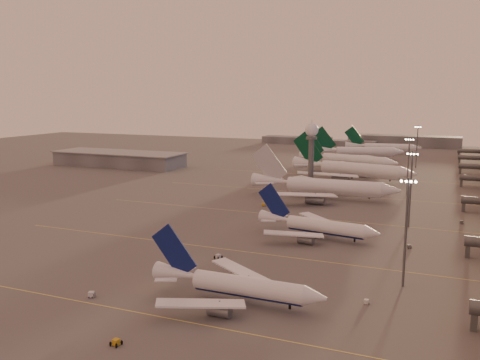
% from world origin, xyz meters
% --- Properties ---
extents(ground, '(700.00, 700.00, 0.00)m').
position_xyz_m(ground, '(0.00, 0.00, 0.00)').
color(ground, '#5C5959').
rests_on(ground, ground).
extents(taxiway_markings, '(180.00, 185.25, 0.02)m').
position_xyz_m(taxiway_markings, '(30.00, 56.00, 0.01)').
color(taxiway_markings, '#E9D452').
rests_on(taxiway_markings, ground).
extents(hangar, '(82.00, 27.00, 8.50)m').
position_xyz_m(hangar, '(-120.00, 140.00, 4.32)').
color(hangar, slate).
rests_on(hangar, ground).
extents(radar_tower, '(6.40, 6.40, 31.10)m').
position_xyz_m(radar_tower, '(5.00, 120.00, 20.95)').
color(radar_tower, '#55585D').
rests_on(radar_tower, ground).
extents(mast_a, '(3.60, 0.56, 25.00)m').
position_xyz_m(mast_a, '(58.00, 0.00, 13.74)').
color(mast_a, '#55585D').
rests_on(mast_a, ground).
extents(mast_b, '(3.60, 0.56, 25.00)m').
position_xyz_m(mast_b, '(55.00, 55.00, 13.74)').
color(mast_b, '#55585D').
rests_on(mast_b, ground).
extents(mast_c, '(3.60, 0.56, 25.00)m').
position_xyz_m(mast_c, '(50.00, 110.00, 13.74)').
color(mast_c, '#55585D').
rests_on(mast_c, ground).
extents(mast_d, '(3.60, 0.56, 25.00)m').
position_xyz_m(mast_d, '(48.00, 200.00, 13.74)').
color(mast_d, '#55585D').
rests_on(mast_d, ground).
extents(distant_horizon, '(165.00, 37.50, 9.00)m').
position_xyz_m(distant_horizon, '(2.62, 325.14, 3.89)').
color(distant_horizon, slate).
rests_on(distant_horizon, ground).
extents(narrowbody_near, '(39.35, 31.45, 15.39)m').
position_xyz_m(narrowbody_near, '(26.60, -22.89, 3.12)').
color(narrowbody_near, white).
rests_on(narrowbody_near, ground).
extents(narrowbody_mid, '(39.39, 31.22, 15.45)m').
position_xyz_m(narrowbody_mid, '(30.33, 31.08, 3.13)').
color(narrowbody_mid, white).
rests_on(narrowbody_mid, ground).
extents(widebody_white, '(62.93, 50.41, 22.13)m').
position_xyz_m(widebody_white, '(18.57, 89.55, 3.84)').
color(widebody_white, white).
rests_on(widebody_white, ground).
extents(greentail_a, '(65.37, 52.25, 24.04)m').
position_xyz_m(greentail_a, '(21.04, 140.65, 4.25)').
color(greentail_a, white).
rests_on(greentail_a, ground).
extents(greentail_b, '(60.62, 48.41, 22.38)m').
position_xyz_m(greentail_b, '(11.12, 179.74, 3.95)').
color(greentail_b, white).
rests_on(greentail_b, ground).
extents(greentail_c, '(59.12, 47.06, 22.09)m').
position_xyz_m(greentail_c, '(9.77, 227.03, 3.90)').
color(greentail_c, white).
rests_on(greentail_c, ground).
extents(greentail_d, '(54.96, 44.17, 19.99)m').
position_xyz_m(greentail_d, '(20.79, 267.01, 3.53)').
color(greentail_d, white).
rests_on(greentail_d, ground).
extents(gsv_truck_a, '(6.49, 4.35, 2.47)m').
position_xyz_m(gsv_truck_a, '(-2.64, -32.11, 1.26)').
color(gsv_truck_a, silver).
rests_on(gsv_truck_a, ground).
extents(gsv_tug_near, '(2.65, 3.94, 1.06)m').
position_xyz_m(gsv_tug_near, '(14.64, -47.86, 0.54)').
color(gsv_tug_near, '#C79217').
rests_on(gsv_tug_near, ground).
extents(gsv_catering_a, '(4.56, 2.25, 3.70)m').
position_xyz_m(gsv_catering_a, '(52.12, -13.27, 1.85)').
color(gsv_catering_a, silver).
rests_on(gsv_catering_a, ground).
extents(gsv_tug_mid, '(4.46, 3.62, 1.11)m').
position_xyz_m(gsv_tug_mid, '(11.13, 1.55, 0.57)').
color(gsv_tug_mid, silver).
rests_on(gsv_tug_mid, ground).
extents(gsv_truck_b, '(5.73, 3.83, 2.18)m').
position_xyz_m(gsv_truck_b, '(57.43, 30.64, 1.11)').
color(gsv_truck_b, '#57595C').
rests_on(gsv_truck_b, ground).
extents(gsv_truck_c, '(6.30, 4.04, 2.39)m').
position_xyz_m(gsv_truck_c, '(0.80, 66.49, 1.22)').
color(gsv_truck_c, '#C79217').
rests_on(gsv_truck_c, ground).
extents(gsv_catering_b, '(5.42, 3.29, 4.14)m').
position_xyz_m(gsv_catering_b, '(71.34, 66.27, 2.07)').
color(gsv_catering_b, '#57595C').
rests_on(gsv_catering_b, ground).
extents(gsv_tug_far, '(2.78, 4.22, 1.15)m').
position_xyz_m(gsv_tug_far, '(7.13, 99.22, 0.59)').
color(gsv_tug_far, silver).
rests_on(gsv_tug_far, ground).
extents(gsv_truck_d, '(4.22, 6.56, 2.49)m').
position_xyz_m(gsv_truck_d, '(-21.68, 121.72, 1.27)').
color(gsv_truck_d, silver).
rests_on(gsv_truck_d, ground).
extents(gsv_tug_hangar, '(3.29, 2.23, 0.88)m').
position_xyz_m(gsv_tug_hangar, '(50.20, 149.34, 0.45)').
color(gsv_tug_hangar, '#57595C').
rests_on(gsv_tug_hangar, ground).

